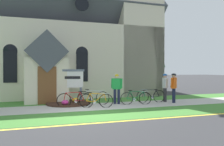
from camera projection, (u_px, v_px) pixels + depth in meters
name	position (u px, v px, depth m)	size (l,w,h in m)	color
ground	(77.00, 101.00, 13.12)	(140.00, 140.00, 0.00)	#333335
sidewalk_slab	(92.00, 107.00, 11.10)	(32.00, 2.18, 0.01)	#B7B5AD
grass_verge	(103.00, 115.00, 9.01)	(32.00, 2.21, 0.01)	#427F33
church_lawn	(85.00, 101.00, 13.15)	(24.00, 2.09, 0.01)	#427F33
curb_paint_stripe	(112.00, 122.00, 7.81)	(28.00, 0.16, 0.01)	yellow
church_building	(81.00, 36.00, 17.89)	(12.78, 10.16, 13.11)	beige
church_sign	(68.00, 80.00, 12.32)	(1.87, 0.26, 1.94)	slate
flower_bed	(68.00, 103.00, 11.99)	(2.44, 2.44, 0.34)	#382319
bicycle_red	(96.00, 100.00, 10.84)	(1.65, 0.52, 0.80)	black
bicycle_silver	(74.00, 100.00, 11.05)	(1.74, 0.21, 0.82)	black
bicycle_green	(136.00, 98.00, 11.85)	(1.69, 0.41, 0.81)	black
bicycle_black	(93.00, 97.00, 11.88)	(1.68, 0.70, 0.85)	black
bicycle_white	(151.00, 96.00, 12.64)	(1.73, 0.26, 0.80)	black
cyclist_in_yellow_jersey	(165.00, 85.00, 12.86)	(0.31, 0.77, 1.68)	#2D2D33
cyclist_in_green_jersey	(174.00, 86.00, 12.43)	(0.58, 0.47, 1.71)	#191E38
cyclist_in_blue_jersey	(117.00, 87.00, 12.02)	(0.54, 0.50, 1.67)	#191E38
roadside_conifer	(145.00, 33.00, 19.64)	(3.54, 3.54, 8.38)	#3D2D1E
distant_hill	(55.00, 76.00, 76.42)	(70.72, 53.54, 18.99)	#847A5B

